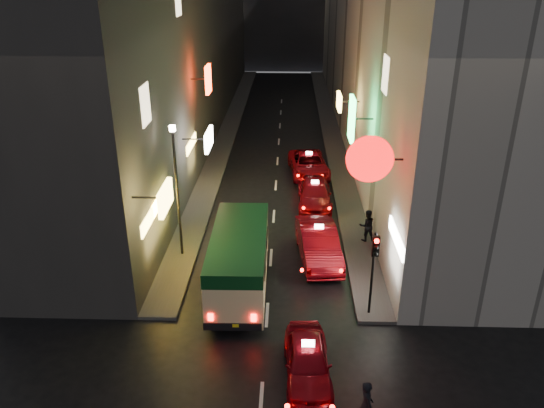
# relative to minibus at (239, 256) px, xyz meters

# --- Properties ---
(building_left) EXTENTS (7.53, 52.00, 18.00)m
(building_left) POSITION_rel_minibus_xyz_m (-6.80, 23.87, 7.29)
(building_left) COLOR #363331
(building_left) RESTS_ON ground
(building_right) EXTENTS (8.12, 52.00, 18.00)m
(building_right) POSITION_rel_minibus_xyz_m (9.20, 23.87, 7.29)
(building_right) COLOR #B7B1A7
(building_right) RESTS_ON ground
(sidewalk_left) EXTENTS (1.50, 52.00, 0.15)m
(sidewalk_left) POSITION_rel_minibus_xyz_m (-3.05, 23.87, -1.63)
(sidewalk_left) COLOR #484543
(sidewalk_left) RESTS_ON ground
(sidewalk_right) EXTENTS (1.50, 52.00, 0.15)m
(sidewalk_right) POSITION_rel_minibus_xyz_m (5.45, 23.87, -1.63)
(sidewalk_right) COLOR #484543
(sidewalk_right) RESTS_ON ground
(minibus) EXTENTS (2.28, 6.31, 2.71)m
(minibus) POSITION_rel_minibus_xyz_m (0.00, 0.00, 0.00)
(minibus) COLOR #F9DF9B
(minibus) RESTS_ON ground
(taxi_near) EXTENTS (2.11, 4.75, 1.66)m
(taxi_near) POSITION_rel_minibus_xyz_m (2.68, -4.99, -0.97)
(taxi_near) COLOR maroon
(taxi_near) RESTS_ON ground
(taxi_second) EXTENTS (2.98, 6.03, 2.02)m
(taxi_second) POSITION_rel_minibus_xyz_m (3.41, 2.86, -0.78)
(taxi_second) COLOR maroon
(taxi_second) RESTS_ON ground
(taxi_third) EXTENTS (2.03, 4.89, 1.72)m
(taxi_third) POSITION_rel_minibus_xyz_m (3.49, 8.99, -0.93)
(taxi_third) COLOR maroon
(taxi_third) RESTS_ON ground
(taxi_far) EXTENTS (2.65, 5.37, 1.82)m
(taxi_far) POSITION_rel_minibus_xyz_m (3.30, 13.79, -0.89)
(taxi_far) COLOR maroon
(taxi_far) RESTS_ON ground
(pedestrian_crossing) EXTENTS (0.54, 0.70, 1.88)m
(pedestrian_crossing) POSITION_rel_minibus_xyz_m (4.34, -7.03, -0.77)
(pedestrian_crossing) COLOR black
(pedestrian_crossing) RESTS_ON ground
(pedestrian_sidewalk) EXTENTS (0.76, 0.55, 1.84)m
(pedestrian_sidewalk) POSITION_rel_minibus_xyz_m (5.85, 4.49, -0.64)
(pedestrian_sidewalk) COLOR black
(pedestrian_sidewalk) RESTS_ON sidewalk_right
(traffic_light) EXTENTS (0.26, 0.43, 3.50)m
(traffic_light) POSITION_rel_minibus_xyz_m (5.20, -1.65, 0.98)
(traffic_light) COLOR black
(traffic_light) RESTS_ON sidewalk_right
(lamp_post) EXTENTS (0.28, 0.28, 6.22)m
(lamp_post) POSITION_rel_minibus_xyz_m (-3.00, 2.87, 2.01)
(lamp_post) COLOR black
(lamp_post) RESTS_ON sidewalk_left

